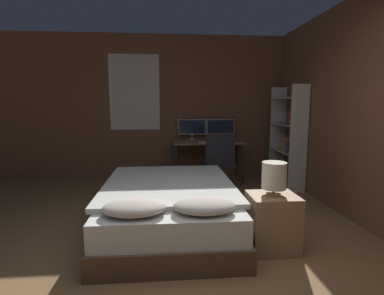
{
  "coord_description": "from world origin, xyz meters",
  "views": [
    {
      "loc": [
        -0.2,
        -1.88,
        1.41
      ],
      "look_at": [
        0.2,
        2.66,
        0.75
      ],
      "focal_mm": 28.0,
      "sensor_mm": 36.0,
      "label": 1
    }
  ],
  "objects_px": {
    "bed": "(169,207)",
    "bedside_lamp": "(274,176)",
    "monitor_right": "(221,128)",
    "monitor_left": "(192,128)",
    "computer_mouse": "(226,141)",
    "nightstand": "(272,222)",
    "desk": "(208,146)",
    "keyboard": "(210,142)",
    "office_chair": "(218,168)",
    "bookshelf": "(290,133)"
  },
  "relations": [
    {
      "from": "desk",
      "to": "monitor_right",
      "type": "height_order",
      "value": "monitor_right"
    },
    {
      "from": "bookshelf",
      "to": "bedside_lamp",
      "type": "bearing_deg",
      "value": -116.13
    },
    {
      "from": "desk",
      "to": "monitor_right",
      "type": "xyz_separation_m",
      "value": [
        0.27,
        0.23,
        0.32
      ]
    },
    {
      "from": "nightstand",
      "to": "monitor_left",
      "type": "height_order",
      "value": "monitor_left"
    },
    {
      "from": "office_chair",
      "to": "bedside_lamp",
      "type": "bearing_deg",
      "value": -84.62
    },
    {
      "from": "desk",
      "to": "keyboard",
      "type": "relative_size",
      "value": 3.27
    },
    {
      "from": "monitor_left",
      "to": "office_chair",
      "type": "relative_size",
      "value": 0.56
    },
    {
      "from": "office_chair",
      "to": "bed",
      "type": "bearing_deg",
      "value": -119.69
    },
    {
      "from": "desk",
      "to": "keyboard",
      "type": "distance_m",
      "value": 0.25
    },
    {
      "from": "bed",
      "to": "monitor_right",
      "type": "height_order",
      "value": "monitor_right"
    },
    {
      "from": "nightstand",
      "to": "bookshelf",
      "type": "distance_m",
      "value": 2.5
    },
    {
      "from": "office_chair",
      "to": "computer_mouse",
      "type": "bearing_deg",
      "value": 66.36
    },
    {
      "from": "computer_mouse",
      "to": "nightstand",
      "type": "bearing_deg",
      "value": -90.88
    },
    {
      "from": "nightstand",
      "to": "monitor_right",
      "type": "bearing_deg",
      "value": 89.54
    },
    {
      "from": "bedside_lamp",
      "to": "bookshelf",
      "type": "height_order",
      "value": "bookshelf"
    },
    {
      "from": "computer_mouse",
      "to": "monitor_right",
      "type": "bearing_deg",
      "value": 91.86
    },
    {
      "from": "bedside_lamp",
      "to": "office_chair",
      "type": "height_order",
      "value": "office_chair"
    },
    {
      "from": "bedside_lamp",
      "to": "office_chair",
      "type": "distance_m",
      "value": 2.02
    },
    {
      "from": "bedside_lamp",
      "to": "monitor_left",
      "type": "distance_m",
      "value": 3.0
    },
    {
      "from": "computer_mouse",
      "to": "office_chair",
      "type": "bearing_deg",
      "value": -113.64
    },
    {
      "from": "bed",
      "to": "keyboard",
      "type": "xyz_separation_m",
      "value": [
        0.74,
        1.93,
        0.48
      ]
    },
    {
      "from": "bed",
      "to": "computer_mouse",
      "type": "relative_size",
      "value": 29.53
    },
    {
      "from": "bed",
      "to": "nightstand",
      "type": "relative_size",
      "value": 3.75
    },
    {
      "from": "monitor_left",
      "to": "bookshelf",
      "type": "distance_m",
      "value": 1.77
    },
    {
      "from": "desk",
      "to": "computer_mouse",
      "type": "height_order",
      "value": "computer_mouse"
    },
    {
      "from": "monitor_left",
      "to": "bookshelf",
      "type": "height_order",
      "value": "bookshelf"
    },
    {
      "from": "keyboard",
      "to": "bookshelf",
      "type": "relative_size",
      "value": 0.23
    },
    {
      "from": "office_chair",
      "to": "monitor_left",
      "type": "bearing_deg",
      "value": 109.24
    },
    {
      "from": "monitor_left",
      "to": "computer_mouse",
      "type": "xyz_separation_m",
      "value": [
        0.56,
        -0.45,
        -0.21
      ]
    },
    {
      "from": "nightstand",
      "to": "office_chair",
      "type": "relative_size",
      "value": 0.58
    },
    {
      "from": "nightstand",
      "to": "bookshelf",
      "type": "relative_size",
      "value": 0.32
    },
    {
      "from": "bed",
      "to": "bookshelf",
      "type": "xyz_separation_m",
      "value": [
        2.05,
        1.6,
        0.66
      ]
    },
    {
      "from": "keyboard",
      "to": "desk",
      "type": "bearing_deg",
      "value": 90.0
    },
    {
      "from": "nightstand",
      "to": "computer_mouse",
      "type": "distance_m",
      "value": 2.54
    },
    {
      "from": "desk",
      "to": "keyboard",
      "type": "xyz_separation_m",
      "value": [
        0.0,
        -0.23,
        0.1
      ]
    },
    {
      "from": "monitor_right",
      "to": "bed",
      "type": "bearing_deg",
      "value": -113.1
    },
    {
      "from": "nightstand",
      "to": "computer_mouse",
      "type": "relative_size",
      "value": 7.87
    },
    {
      "from": "bed",
      "to": "bookshelf",
      "type": "height_order",
      "value": "bookshelf"
    },
    {
      "from": "nightstand",
      "to": "computer_mouse",
      "type": "xyz_separation_m",
      "value": [
        0.04,
        2.49,
        0.48
      ]
    },
    {
      "from": "keyboard",
      "to": "computer_mouse",
      "type": "distance_m",
      "value": 0.29
    },
    {
      "from": "computer_mouse",
      "to": "bookshelf",
      "type": "bearing_deg",
      "value": -17.58
    },
    {
      "from": "bed",
      "to": "bookshelf",
      "type": "bearing_deg",
      "value": 37.92
    },
    {
      "from": "office_chair",
      "to": "bookshelf",
      "type": "xyz_separation_m",
      "value": [
        1.25,
        0.19,
        0.53
      ]
    },
    {
      "from": "bed",
      "to": "bedside_lamp",
      "type": "distance_m",
      "value": 1.24
    },
    {
      "from": "computer_mouse",
      "to": "keyboard",
      "type": "bearing_deg",
      "value": 180.0
    },
    {
      "from": "bed",
      "to": "computer_mouse",
      "type": "distance_m",
      "value": 2.24
    },
    {
      "from": "bed",
      "to": "nightstand",
      "type": "bearing_deg",
      "value": -29.75
    },
    {
      "from": "bedside_lamp",
      "to": "monitor_right",
      "type": "relative_size",
      "value": 0.61
    },
    {
      "from": "monitor_left",
      "to": "monitor_right",
      "type": "xyz_separation_m",
      "value": [
        0.55,
        0.0,
        0.0
      ]
    },
    {
      "from": "monitor_right",
      "to": "bookshelf",
      "type": "bearing_deg",
      "value": -36.87
    }
  ]
}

